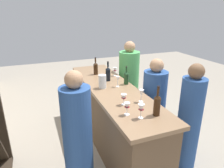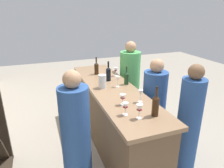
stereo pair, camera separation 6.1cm
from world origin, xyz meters
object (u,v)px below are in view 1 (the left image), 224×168
Objects in this scene: wine_glass_near_center at (141,93)px; wine_bottle_center_near_black at (108,73)px; wine_glass_near_left at (115,70)px; person_center_guest at (189,122)px; person_left_guest at (129,85)px; wine_bottle_second_right_amber_brown at (96,68)px; wine_glass_far_right at (127,106)px; wine_glass_far_center at (124,98)px; water_pitcher at (102,81)px; wine_glass_far_left at (141,108)px; person_server_behind at (78,141)px; person_right_guest at (154,107)px; wine_glass_near_right at (118,79)px; wine_bottle_second_left_olive_green at (126,78)px; wine_bottle_leftmost_amber_brown at (157,104)px.

wine_bottle_center_near_black is at bearing 6.67° from wine_glass_near_center.
wine_glass_near_left is 1.48m from person_center_guest.
person_left_guest is at bearing -19.65° from wine_glass_near_center.
wine_glass_far_right is (-1.55, 0.12, -0.02)m from wine_bottle_second_right_amber_brown.
water_pitcher is at bearing 5.06° from wine_glass_far_center.
wine_glass_far_left is 0.37m from wine_glass_far_center.
wine_glass_near_center is 0.11× the size of person_server_behind.
wine_bottle_center_near_black is at bearing 18.76° from person_left_guest.
person_right_guest reaches higher than wine_glass_near_left.
wine_glass_far_left is (-0.96, 0.14, -0.00)m from wine_glass_near_right.
wine_bottle_second_left_olive_green reaches higher than wine_glass_near_left.
person_center_guest is 0.63m from person_right_guest.
person_center_guest is at bearing -89.05° from wine_glass_far_right.
wine_bottle_center_near_black is 1.33m from person_server_behind.
wine_bottle_center_near_black is at bearing 4.17° from wine_bottle_leftmost_amber_brown.
wine_glass_far_center is 0.09× the size of person_center_guest.
wine_glass_near_center is 0.11× the size of person_center_guest.
person_left_guest is 1.04× the size of person_center_guest.
person_left_guest is at bearing -28.54° from wine_glass_far_center.
water_pitcher reaches higher than wine_glass_near_center.
wine_glass_far_center is (0.37, 0.23, -0.04)m from wine_bottle_leftmost_amber_brown.
water_pitcher is 0.14× the size of person_right_guest.
wine_glass_near_right is at bearing -172.58° from wine_bottle_center_near_black.
wine_bottle_center_near_black is 1.95× the size of wine_glass_far_left.
person_server_behind is (-1.41, 1.31, -0.00)m from person_left_guest.
person_left_guest is at bearing -104.24° from person_right_guest.
wine_bottle_second_left_olive_green is 0.88× the size of wine_bottle_center_near_black.
wine_glass_far_left is 0.16m from wine_glass_far_right.
wine_glass_near_right is at bearing -16.31° from wine_glass_far_right.
wine_glass_far_right is (0.12, 0.11, -0.01)m from wine_glass_far_left.
wine_glass_near_center is 0.70m from water_pitcher.
wine_bottle_second_right_amber_brown reaches higher than wine_glass_near_left.
wine_glass_far_right is 0.87m from water_pitcher.
wine_bottle_second_right_amber_brown is at bearing 23.30° from wine_bottle_second_left_olive_green.
person_right_guest reaches higher than wine_glass_far_right.
wine_bottle_second_left_olive_green is at bearing -24.77° from wine_glass_far_right.
wine_bottle_center_near_black reaches higher than wine_glass_near_center.
wine_glass_near_center is 0.60m from wine_glass_near_right.
wine_glass_far_left reaches higher than wine_glass_near_right.
water_pitcher is (1.00, 0.28, -0.03)m from wine_bottle_leftmost_amber_brown.
wine_glass_near_center is at bearing -155.00° from water_pitcher.
wine_glass_near_right is (-0.51, 0.16, 0.02)m from wine_glass_near_left.
wine_glass_far_center is at bearing 14.74° from person_right_guest.
wine_glass_far_left is 0.12× the size of person_right_guest.
wine_glass_near_right is 0.97× the size of wine_glass_far_left.
wine_glass_near_left is at bearing -16.87° from wine_glass_far_right.
person_left_guest reaches higher than person_center_guest.
wine_bottle_second_left_olive_green is 1.91× the size of wine_glass_near_left.
wine_glass_near_left is 0.74× the size of water_pitcher.
wine_glass_far_right is 0.10× the size of person_server_behind.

